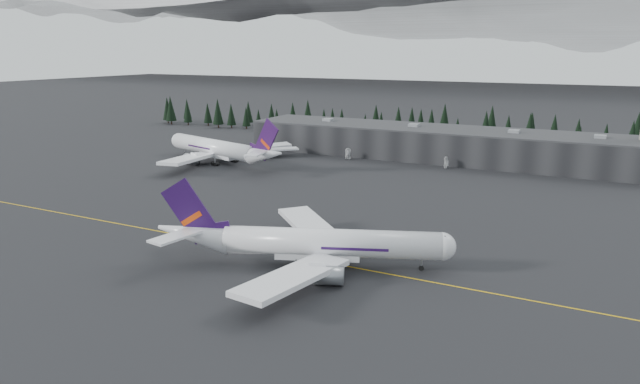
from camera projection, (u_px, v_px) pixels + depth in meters
The scene contains 9 objects.
ground at pixel (279, 250), 127.92m from camera, with size 1400.00×1400.00×0.00m, color black.
taxiline at pixel (275, 253), 126.20m from camera, with size 400.00×0.40×0.02m, color gold.
terminal at pixel (437, 143), 234.17m from camera, with size 160.00×30.00×12.60m.
treeline at pixel (459, 129), 265.78m from camera, with size 360.00×20.00×15.00m, color black.
mountain_ridge at pixel (578, 75), 990.17m from camera, with size 4400.00×900.00×420.00m, color white, non-canonical shape.
jet_main at pixel (305, 243), 117.27m from camera, with size 59.96×53.49×18.29m.
jet_parked at pixel (222, 149), 223.73m from camera, with size 66.50×60.29×20.00m.
gse_vehicle_a at pixel (348, 158), 232.86m from camera, with size 2.15×4.67×1.30m, color silver.
gse_vehicle_b at pixel (446, 166), 215.11m from camera, with size 1.88×4.68×1.60m, color silver.
Camera 1 is at (63.49, -103.28, 43.84)m, focal length 32.00 mm.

